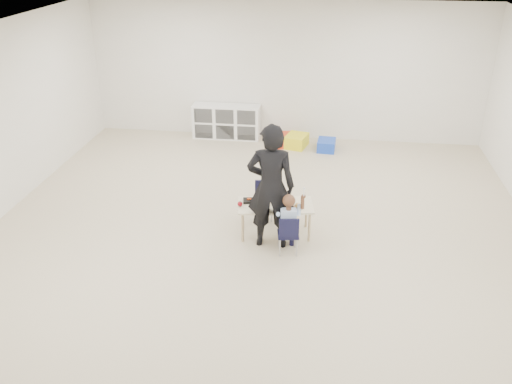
# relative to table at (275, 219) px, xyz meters

# --- Properties ---
(room) EXTENTS (9.00, 9.02, 2.80)m
(room) POSITION_rel_table_xyz_m (-0.23, -0.40, 1.15)
(room) COLOR beige
(room) RESTS_ON ground
(table) EXTENTS (1.13, 0.68, 0.49)m
(table) POSITION_rel_table_xyz_m (0.00, 0.00, 0.00)
(table) COLOR #F2E4C2
(table) RESTS_ON ground
(chair_near) EXTENTS (0.32, 0.30, 0.58)m
(chair_near) POSITION_rel_table_xyz_m (0.22, -0.46, 0.04)
(chair_near) COLOR black
(chair_near) RESTS_ON ground
(chair_far) EXTENTS (0.32, 0.30, 0.58)m
(chair_far) POSITION_rel_table_xyz_m (-0.22, 0.46, 0.04)
(chair_far) COLOR black
(chair_far) RESTS_ON ground
(child) EXTENTS (0.44, 0.44, 0.92)m
(child) POSITION_rel_table_xyz_m (0.22, -0.46, 0.21)
(child) COLOR #BCD7FF
(child) RESTS_ON chair_near
(lunch_tray_near) EXTENTS (0.24, 0.19, 0.03)m
(lunch_tray_near) POSITION_rel_table_xyz_m (0.12, 0.05, 0.25)
(lunch_tray_near) COLOR black
(lunch_tray_near) RESTS_ON table
(lunch_tray_far) EXTENTS (0.24, 0.19, 0.03)m
(lunch_tray_far) POSITION_rel_table_xyz_m (-0.36, 0.04, 0.25)
(lunch_tray_far) COLOR black
(lunch_tray_far) RESTS_ON table
(milk_carton) EXTENTS (0.08, 0.08, 0.10)m
(milk_carton) POSITION_rel_table_xyz_m (0.04, -0.13, 0.29)
(milk_carton) COLOR white
(milk_carton) RESTS_ON table
(bread_roll) EXTENTS (0.09, 0.09, 0.07)m
(bread_roll) POSITION_rel_table_xyz_m (0.32, -0.05, 0.27)
(bread_roll) COLOR tan
(bread_roll) RESTS_ON table
(apple_near) EXTENTS (0.07, 0.07, 0.07)m
(apple_near) POSITION_rel_table_xyz_m (-0.12, 0.02, 0.27)
(apple_near) COLOR maroon
(apple_near) RESTS_ON table
(apple_far) EXTENTS (0.07, 0.07, 0.07)m
(apple_far) POSITION_rel_table_xyz_m (-0.49, -0.12, 0.27)
(apple_far) COLOR maroon
(apple_far) RESTS_ON table
(cubby_shelf) EXTENTS (1.40, 0.40, 0.70)m
(cubby_shelf) POSITION_rel_table_xyz_m (-1.43, 3.88, 0.10)
(cubby_shelf) COLOR white
(cubby_shelf) RESTS_ON ground
(adult) EXTENTS (0.67, 0.46, 1.78)m
(adult) POSITION_rel_table_xyz_m (-0.04, -0.28, 0.64)
(adult) COLOR black
(adult) RESTS_ON ground
(bin_red) EXTENTS (0.44, 0.53, 0.23)m
(bin_red) POSITION_rel_table_xyz_m (-0.16, 3.58, -0.13)
(bin_red) COLOR red
(bin_red) RESTS_ON ground
(bin_yellow) EXTENTS (0.51, 0.59, 0.25)m
(bin_yellow) POSITION_rel_table_xyz_m (0.07, 3.53, -0.12)
(bin_yellow) COLOR yellow
(bin_yellow) RESTS_ON ground
(bin_blue) EXTENTS (0.37, 0.46, 0.22)m
(bin_blue) POSITION_rel_table_xyz_m (0.68, 3.42, -0.14)
(bin_blue) COLOR blue
(bin_blue) RESTS_ON ground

